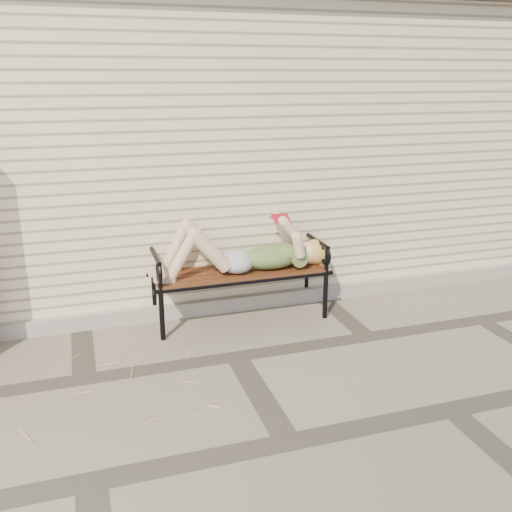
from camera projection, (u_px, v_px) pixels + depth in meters
name	position (u px, v px, depth m)	size (l,w,h in m)	color
ground	(237.00, 357.00, 4.87)	(80.00, 80.00, 0.00)	gray
house_wall	(170.00, 141.00, 7.14)	(8.00, 4.00, 3.00)	beige
foundation_strip	(210.00, 306.00, 5.73)	(8.00, 0.10, 0.15)	#ACA89C
garden_bench	(236.00, 251.00, 5.54)	(1.82, 0.72, 1.18)	black
reading_woman	(242.00, 251.00, 5.40)	(1.72, 0.39, 0.54)	#093F45
straw_scatter	(94.00, 384.00, 4.43)	(2.40, 1.63, 0.01)	tan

